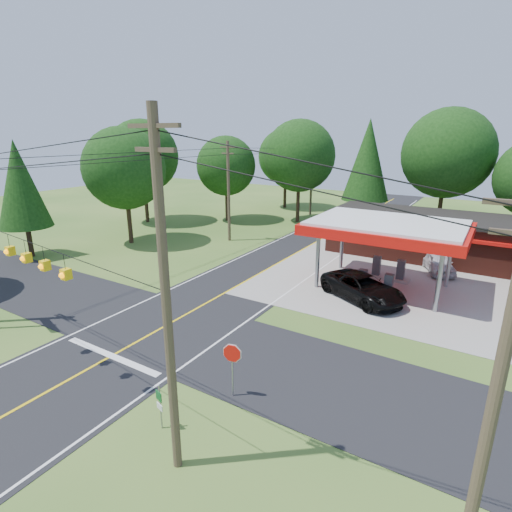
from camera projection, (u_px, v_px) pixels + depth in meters
The scene contains 16 objects.
ground at pixel (163, 328), 22.93m from camera, with size 120.00×120.00×0.00m, color #396222.
main_highway at pixel (163, 328), 22.93m from camera, with size 8.00×120.00×0.02m, color black.
cross_road at pixel (163, 327), 22.93m from camera, with size 70.00×7.00×0.02m, color black.
lane_center_yellow at pixel (163, 327), 22.93m from camera, with size 0.15×110.00×0.00m, color yellow.
gas_canopy at pixel (387, 230), 27.75m from camera, with size 10.60×7.40×4.88m.
convenience_store at pixel (424, 235), 36.08m from camera, with size 16.40×7.55×3.80m.
utility_pole_near_right at pixel (166, 302), 11.73m from camera, with size 1.80×0.30×11.50m.
utility_pole_far_left at pixel (229, 190), 40.05m from camera, with size 1.80×0.30×10.00m.
utility_pole_right_b at pixel (496, 391), 8.92m from camera, with size 1.80×0.30×10.00m.
utility_pole_north at pixel (311, 180), 53.27m from camera, with size 0.30×0.30×9.50m.
overhead_beacons at pixel (33, 245), 16.72m from camera, with size 17.04×2.04×1.03m.
treeline_backdrop at pixel (335, 167), 39.85m from camera, with size 70.27×51.59×13.30m.
suv_car at pixel (363, 288), 26.57m from camera, with size 6.09×6.09×1.69m, color black.
sedan_car at pixel (439, 263), 31.91m from camera, with size 4.42×4.42×1.51m, color silver.
octagonal_stop_sign at pixel (232, 358), 16.43m from camera, with size 0.85×0.24×2.50m.
route_sign_post at pixel (160, 404), 14.81m from camera, with size 0.38×0.14×1.87m.
Camera 1 is at (15.41, -14.82, 10.72)m, focal length 28.00 mm.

